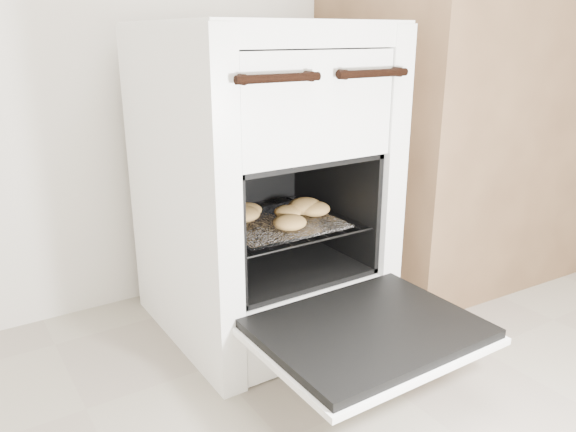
{
  "coord_description": "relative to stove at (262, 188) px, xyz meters",
  "views": [
    {
      "loc": [
        -0.88,
        -0.16,
        0.85
      ],
      "look_at": [
        -0.09,
        1.04,
        0.38
      ],
      "focal_mm": 35.0,
      "sensor_mm": 36.0,
      "label": 1
    }
  ],
  "objects": [
    {
      "name": "oven_rack",
      "position": [
        0.0,
        -0.06,
        -0.09
      ],
      "size": [
        0.41,
        0.4,
        0.01
      ],
      "color": "black",
      "rests_on": "stove"
    },
    {
      "name": "foil_sheet",
      "position": [
        -0.0,
        -0.08,
        -0.08
      ],
      "size": [
        0.32,
        0.28,
        0.01
      ],
      "primitive_type": "cube",
      "color": "silver",
      "rests_on": "oven_rack"
    },
    {
      "name": "counter",
      "position": [
        0.93,
        0.02,
        0.07
      ],
      "size": [
        1.03,
        0.71,
        1.0
      ],
      "primitive_type": "cube",
      "rotation": [
        0.0,
        0.0,
        -0.05
      ],
      "color": "brown",
      "rests_on": "ground"
    },
    {
      "name": "baked_rolls",
      "position": [
        0.02,
        -0.07,
        -0.06
      ],
      "size": [
        0.33,
        0.29,
        0.05
      ],
      "color": "tan",
      "rests_on": "foil_sheet"
    },
    {
      "name": "stove",
      "position": [
        0.0,
        0.0,
        0.0
      ],
      "size": [
        0.57,
        0.63,
        0.87
      ],
      "color": "white",
      "rests_on": "ground"
    },
    {
      "name": "oven_door",
      "position": [
        -0.0,
        -0.48,
        -0.24
      ],
      "size": [
        0.51,
        0.4,
        0.04
      ],
      "color": "black",
      "rests_on": "stove"
    }
  ]
}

